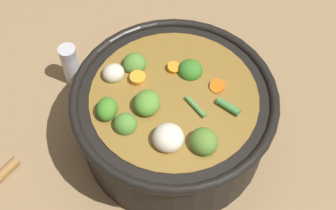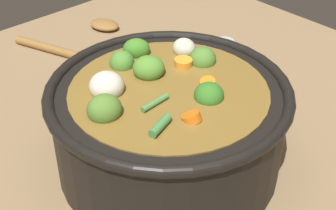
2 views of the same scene
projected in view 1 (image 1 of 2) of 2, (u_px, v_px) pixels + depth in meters
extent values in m
plane|color=#8C704C|center=(173.00, 137.00, 0.80)|extent=(1.10, 1.10, 0.00)
cylinder|color=black|center=(174.00, 118.00, 0.75)|extent=(0.31, 0.31, 0.12)
torus|color=black|center=(174.00, 96.00, 0.70)|extent=(0.33, 0.33, 0.02)
cylinder|color=olive|center=(174.00, 116.00, 0.74)|extent=(0.26, 0.26, 0.12)
ellipsoid|color=#377625|center=(190.00, 71.00, 0.72)|extent=(0.05, 0.05, 0.03)
ellipsoid|color=#568130|center=(204.00, 142.00, 0.64)|extent=(0.05, 0.05, 0.04)
ellipsoid|color=#4F8834|center=(125.00, 124.00, 0.66)|extent=(0.05, 0.05, 0.03)
ellipsoid|color=#518331|center=(134.00, 64.00, 0.73)|extent=(0.05, 0.05, 0.04)
ellipsoid|color=#558D31|center=(147.00, 103.00, 0.68)|extent=(0.06, 0.06, 0.03)
ellipsoid|color=#438326|center=(107.00, 109.00, 0.67)|extent=(0.05, 0.05, 0.03)
cylinder|color=orange|center=(173.00, 68.00, 0.72)|extent=(0.03, 0.03, 0.02)
cylinder|color=orange|center=(218.00, 87.00, 0.70)|extent=(0.03, 0.03, 0.02)
cylinder|color=orange|center=(138.00, 79.00, 0.71)|extent=(0.04, 0.04, 0.02)
ellipsoid|color=beige|center=(168.00, 138.00, 0.64)|extent=(0.06, 0.06, 0.04)
ellipsoid|color=beige|center=(113.00, 73.00, 0.71)|extent=(0.04, 0.04, 0.03)
cylinder|color=#4F8946|center=(196.00, 107.00, 0.68)|extent=(0.01, 0.04, 0.01)
cylinder|color=#468743|center=(228.00, 107.00, 0.68)|extent=(0.02, 0.04, 0.01)
cylinder|color=silver|center=(71.00, 67.00, 0.84)|extent=(0.03, 0.03, 0.07)
cylinder|color=#B7B7BC|center=(67.00, 52.00, 0.81)|extent=(0.03, 0.03, 0.02)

